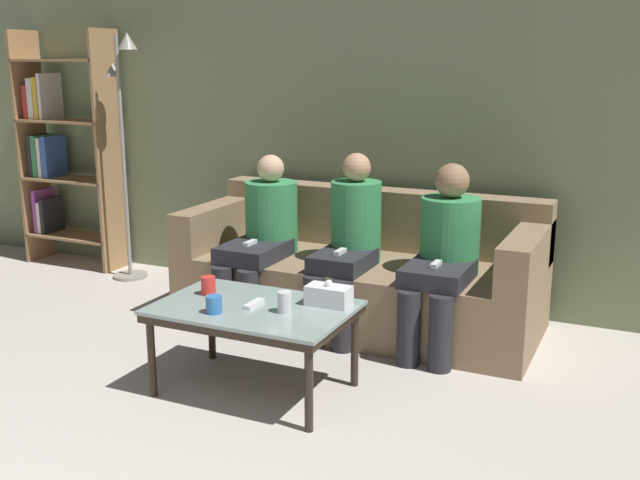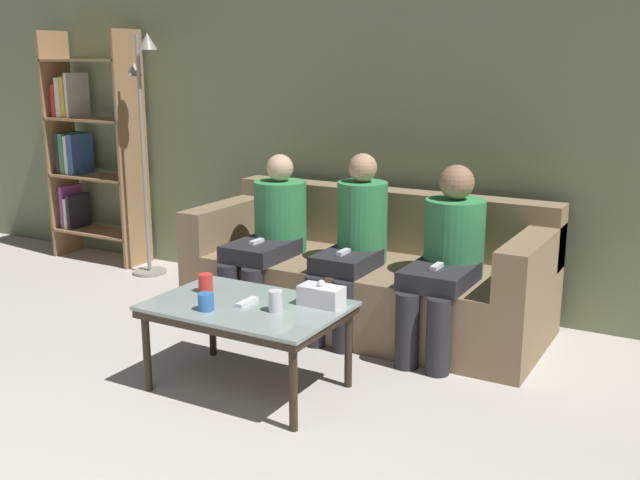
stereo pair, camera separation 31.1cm
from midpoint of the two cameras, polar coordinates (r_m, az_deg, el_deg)
name	(u,v)px [view 2 (the right image)]	position (r m, az deg, el deg)	size (l,w,h in m)	color
wall_back	(406,113)	(5.09, 8.36, 9.57)	(12.00, 0.06, 2.60)	#707F5B
couch	(369,277)	(4.77, 5.60, -2.81)	(2.23, 0.93, 0.82)	#897051
coffee_table	(247,312)	(3.77, -3.21, -5.56)	(0.97, 0.64, 0.46)	#8C9E99
cup_near_left	(206,283)	(3.95, -6.49, -3.30)	(0.08, 0.08, 0.10)	red
cup_near_right	(276,301)	(3.63, -0.95, -4.71)	(0.07, 0.07, 0.10)	silver
cup_far_center	(206,302)	(3.67, -6.29, -4.73)	(0.08, 0.08, 0.09)	#3372BF
tissue_box	(321,295)	(3.72, 2.51, -4.27)	(0.22, 0.12, 0.13)	white
game_remote	(247,302)	(3.75, -3.22, -4.78)	(0.04, 0.15, 0.02)	white
bookshelf	(86,147)	(6.46, -16.08, 6.85)	(0.83, 0.32, 1.87)	#9E754C
standing_lamp	(144,130)	(5.81, -11.74, 8.21)	(0.31, 0.26, 1.83)	gray
seated_person_left_end	(271,232)	(4.78, -1.93, 0.56)	(0.34, 0.70, 1.06)	#28282D
seated_person_mid_left	(354,241)	(4.51, 4.58, -0.08)	(0.31, 0.63, 1.10)	#28282D
seated_person_mid_right	(447,254)	(4.30, 11.72, -1.06)	(0.35, 0.69, 1.07)	#28282D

